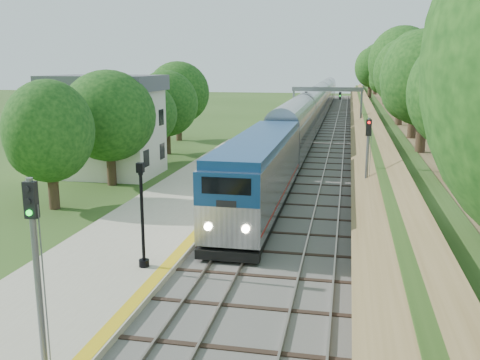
% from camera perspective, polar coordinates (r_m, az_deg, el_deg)
% --- Properties ---
extents(trackbed, '(9.50, 170.00, 0.28)m').
position_cam_1_polar(trackbed, '(70.50, 8.91, 4.95)').
color(trackbed, '#4C4944').
rests_on(trackbed, ground).
extents(platform, '(6.40, 68.00, 0.38)m').
position_cam_1_polar(platform, '(29.15, -9.72, -5.23)').
color(platform, '#A8A188').
rests_on(platform, ground).
extents(yellow_stripe, '(0.55, 68.00, 0.01)m').
position_cam_1_polar(yellow_stripe, '(28.22, -4.30, -5.26)').
color(yellow_stripe, gold).
rests_on(yellow_stripe, platform).
extents(embankment, '(10.64, 170.00, 11.70)m').
position_cam_1_polar(embankment, '(70.42, 15.80, 6.17)').
color(embankment, brown).
rests_on(embankment, ground).
extents(station_building, '(8.60, 6.60, 8.00)m').
position_cam_1_polar(station_building, '(44.44, -14.06, 5.73)').
color(station_building, silver).
rests_on(station_building, ground).
extents(signal_gantry, '(8.40, 0.38, 6.20)m').
position_cam_1_polar(signal_gantry, '(65.05, 9.26, 8.54)').
color(signal_gantry, slate).
rests_on(signal_gantry, ground).
extents(trees_behind_platform, '(7.82, 53.32, 7.21)m').
position_cam_1_polar(trees_behind_platform, '(34.85, -16.43, 4.62)').
color(trees_behind_platform, '#332316').
rests_on(trees_behind_platform, ground).
extents(train, '(3.01, 120.89, 4.43)m').
position_cam_1_polar(train, '(81.71, 7.93, 7.52)').
color(train, black).
rests_on(train, trackbed).
extents(lamppost_far, '(0.45, 0.45, 4.52)m').
position_cam_1_polar(lamppost_far, '(22.91, -10.37, -4.34)').
color(lamppost_far, black).
rests_on(lamppost_far, platform).
extents(signal_platform, '(0.33, 0.26, 5.65)m').
position_cam_1_polar(signal_platform, '(15.24, -20.94, -7.81)').
color(signal_platform, slate).
rests_on(signal_platform, platform).
extents(signal_farside, '(0.32, 0.25, 5.80)m').
position_cam_1_polar(signal_farside, '(31.38, 13.42, 2.38)').
color(signal_farside, slate).
rests_on(signal_farside, ground).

